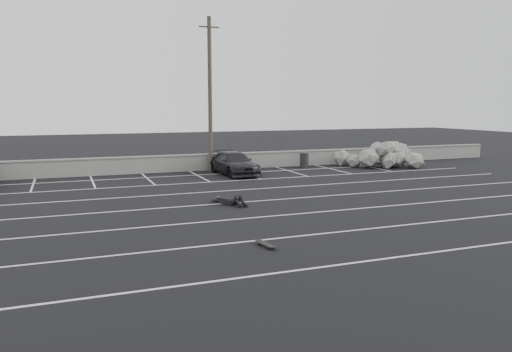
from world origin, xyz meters
name	(u,v)px	position (x,y,z in m)	size (l,w,h in m)	color
ground	(252,218)	(0.00, 0.00, 0.00)	(120.00, 120.00, 0.00)	black
seawall	(173,163)	(0.00, 14.00, 0.55)	(50.00, 0.45, 1.06)	gray
stall_lines	(216,198)	(-0.08, 4.41, 0.00)	(36.00, 20.05, 0.01)	silver
car_right	(234,163)	(3.21, 11.49, 0.68)	(1.90, 4.67, 1.36)	black
utility_pole	(210,95)	(2.24, 13.20, 4.82)	(1.27, 0.25, 9.52)	#4C4238
trash_bin	(304,160)	(8.67, 12.90, 0.50)	(0.82, 0.82, 0.99)	#242426
riprap_pile	(387,159)	(14.21, 11.33, 0.52)	(5.57, 4.35, 1.38)	#A5A29B
person	(226,198)	(-0.06, 3.01, 0.24)	(1.72, 2.59, 0.48)	black
skateboard	(266,245)	(-0.98, -3.75, 0.07)	(0.33, 0.80, 0.09)	black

